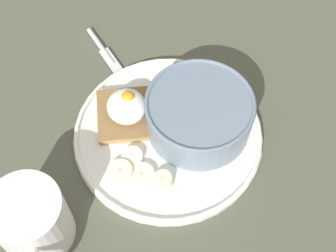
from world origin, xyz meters
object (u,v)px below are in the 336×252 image
at_px(banana_slice_front, 163,180).
at_px(coffee_mug, 32,221).
at_px(oatmeal_bowl, 200,116).
at_px(banana_slice_left, 141,175).
at_px(poached_egg, 127,106).
at_px(knife, 106,53).
at_px(toast_slice, 128,114).
at_px(banana_slice_right, 132,157).
at_px(banana_slice_back, 120,172).

distance_m(banana_slice_front, coffee_mug, 0.17).
relative_size(oatmeal_bowl, banana_slice_left, 2.94).
height_order(poached_egg, coffee_mug, coffee_mug).
bearing_deg(oatmeal_bowl, knife, 27.38).
height_order(oatmeal_bowl, toast_slice, oatmeal_bowl).
bearing_deg(banana_slice_right, coffee_mug, 114.11).
distance_m(poached_egg, coffee_mug, 0.20).
relative_size(banana_slice_left, banana_slice_back, 1.18).
distance_m(toast_slice, coffee_mug, 0.20).
relative_size(banana_slice_left, coffee_mug, 0.41).
distance_m(poached_egg, banana_slice_back, 0.09).
bearing_deg(poached_egg, banana_slice_back, 158.00).
relative_size(banana_slice_front, knife, 0.26).
bearing_deg(coffee_mug, knife, -30.06).
bearing_deg(toast_slice, oatmeal_bowl, -117.41).
bearing_deg(banana_slice_front, poached_egg, 8.17).
distance_m(banana_slice_left, banana_slice_back, 0.03).
xyz_separation_m(banana_slice_left, coffee_mug, (-0.03, 0.14, 0.03)).
relative_size(toast_slice, coffee_mug, 0.81).
relative_size(toast_slice, banana_slice_left, 1.98).
xyz_separation_m(banana_slice_back, coffee_mug, (-0.04, 0.12, 0.03)).
height_order(oatmeal_bowl, knife, oatmeal_bowl).
bearing_deg(banana_slice_front, toast_slice, 8.45).
height_order(banana_slice_front, banana_slice_left, banana_slice_front).
relative_size(banana_slice_front, banana_slice_left, 0.61).
height_order(oatmeal_bowl, banana_slice_front, oatmeal_bowl).
xyz_separation_m(coffee_mug, knife, (0.26, -0.15, -0.04)).
xyz_separation_m(banana_slice_right, knife, (0.20, -0.01, -0.01)).
relative_size(poached_egg, banana_slice_back, 1.36).
bearing_deg(banana_slice_front, banana_slice_right, 31.90).
relative_size(toast_slice, poached_egg, 1.72).
relative_size(oatmeal_bowl, coffee_mug, 1.21).
bearing_deg(oatmeal_bowl, poached_egg, 62.13).
xyz_separation_m(toast_slice, banana_slice_back, (-0.08, 0.03, -0.00)).
relative_size(banana_slice_right, coffee_mug, 0.33).
xyz_separation_m(banana_slice_front, banana_slice_right, (0.05, 0.03, -0.00)).
bearing_deg(poached_egg, oatmeal_bowl, -117.87).
bearing_deg(oatmeal_bowl, banana_slice_right, 100.50).
bearing_deg(banana_slice_back, coffee_mug, 110.67).
bearing_deg(banana_slice_left, coffee_mug, 102.77).
distance_m(coffee_mug, knife, 0.30).
height_order(banana_slice_back, coffee_mug, coffee_mug).
distance_m(banana_slice_back, banana_slice_right, 0.03).
bearing_deg(coffee_mug, banana_slice_right, -65.89).
bearing_deg(poached_egg, banana_slice_front, -171.83).
height_order(toast_slice, banana_slice_front, banana_slice_front).
bearing_deg(toast_slice, banana_slice_right, 169.63).
height_order(banana_slice_front, knife, banana_slice_front).
height_order(banana_slice_right, coffee_mug, coffee_mug).
xyz_separation_m(banana_slice_back, knife, (0.21, -0.03, -0.01)).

